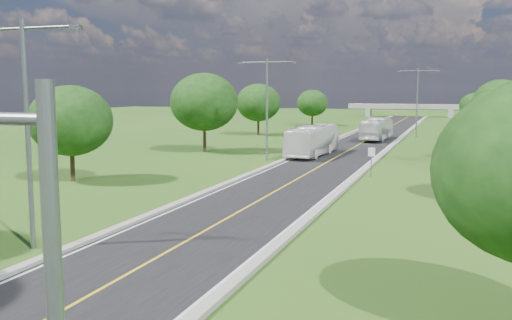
% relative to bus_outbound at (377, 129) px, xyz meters
% --- Properties ---
extents(ground, '(260.00, 260.00, 0.00)m').
position_rel_bus_outbound_xyz_m(ground, '(-1.27, -10.79, -1.58)').
color(ground, '#224914').
rests_on(ground, ground).
extents(road, '(8.00, 150.00, 0.06)m').
position_rel_bus_outbound_xyz_m(road, '(-1.27, -4.79, -1.55)').
color(road, black).
rests_on(road, ground).
extents(curb_left, '(0.50, 150.00, 0.22)m').
position_rel_bus_outbound_xyz_m(curb_left, '(-5.52, -4.79, -1.47)').
color(curb_left, gray).
rests_on(curb_left, ground).
extents(curb_right, '(0.50, 150.00, 0.22)m').
position_rel_bus_outbound_xyz_m(curb_right, '(2.98, -4.79, -1.47)').
color(curb_right, gray).
rests_on(curb_right, ground).
extents(speed_limit_sign, '(0.55, 0.09, 2.40)m').
position_rel_bus_outbound_xyz_m(speed_limit_sign, '(3.93, -32.81, 0.02)').
color(speed_limit_sign, slate).
rests_on(speed_limit_sign, ground).
extents(overpass, '(30.00, 3.00, 3.20)m').
position_rel_bus_outbound_xyz_m(overpass, '(-1.27, 69.21, 0.83)').
color(overpass, gray).
rests_on(overpass, ground).
extents(streetlight_near_left, '(5.90, 0.25, 10.00)m').
position_rel_bus_outbound_xyz_m(streetlight_near_left, '(-7.27, -58.79, 4.36)').
color(streetlight_near_left, slate).
rests_on(streetlight_near_left, ground).
extents(streetlight_mid_left, '(5.90, 0.25, 10.00)m').
position_rel_bus_outbound_xyz_m(streetlight_mid_left, '(-7.27, -25.79, 4.36)').
color(streetlight_mid_left, slate).
rests_on(streetlight_mid_left, ground).
extents(streetlight_far_right, '(5.90, 0.25, 10.00)m').
position_rel_bus_outbound_xyz_m(streetlight_far_right, '(4.73, 7.21, 4.36)').
color(streetlight_far_right, slate).
rests_on(streetlight_far_right, ground).
extents(tree_lb, '(6.30, 6.30, 7.33)m').
position_rel_bus_outbound_xyz_m(tree_lb, '(-17.27, -42.79, 3.06)').
color(tree_lb, black).
rests_on(tree_lb, ground).
extents(tree_lc, '(7.56, 7.56, 8.79)m').
position_rel_bus_outbound_xyz_m(tree_lc, '(-16.27, -20.79, 3.99)').
color(tree_lc, black).
rests_on(tree_lc, ground).
extents(tree_ld, '(6.72, 6.72, 7.82)m').
position_rel_bus_outbound_xyz_m(tree_ld, '(-18.27, 3.21, 3.37)').
color(tree_ld, black).
rests_on(tree_ld, ground).
extents(tree_le, '(5.88, 5.88, 6.84)m').
position_rel_bus_outbound_xyz_m(tree_le, '(-15.77, 27.21, 2.75)').
color(tree_le, black).
rests_on(tree_le, ground).
extents(tree_rc, '(5.88, 5.88, 6.84)m').
position_rel_bus_outbound_xyz_m(tree_rc, '(13.73, -18.79, 2.75)').
color(tree_rc, black).
rests_on(tree_rc, ground).
extents(tree_rd, '(7.14, 7.14, 8.30)m').
position_rel_bus_outbound_xyz_m(tree_rd, '(15.73, 5.21, 3.68)').
color(tree_rd, black).
rests_on(tree_rd, ground).
extents(tree_re, '(5.46, 5.46, 6.35)m').
position_rel_bus_outbound_xyz_m(tree_re, '(13.23, 29.21, 2.44)').
color(tree_re, black).
rests_on(tree_re, ground).
extents(tree_rf, '(6.30, 6.30, 7.33)m').
position_rel_bus_outbound_xyz_m(tree_rf, '(16.73, 49.21, 3.06)').
color(tree_rf, black).
rests_on(tree_rf, ground).
extents(bus_outbound, '(3.20, 11.06, 3.04)m').
position_rel_bus_outbound_xyz_m(bus_outbound, '(0.00, 0.00, 0.00)').
color(bus_outbound, silver).
rests_on(bus_outbound, road).
extents(bus_inbound, '(3.30, 11.53, 3.18)m').
position_rel_bus_outbound_xyz_m(bus_inbound, '(-3.93, -20.48, 0.07)').
color(bus_inbound, white).
rests_on(bus_inbound, road).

